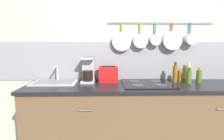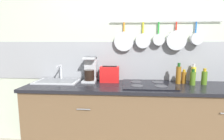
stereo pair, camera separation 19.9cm
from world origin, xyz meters
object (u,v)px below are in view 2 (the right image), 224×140
at_px(bottle_sesame_oil, 193,74).
at_px(bottle_cooking_wine, 204,77).
at_px(coffee_maker, 90,71).
at_px(bottle_hot_sauce, 178,74).
at_px(bottle_dish_soap, 184,77).
at_px(toaster, 110,74).
at_px(bottle_olive_oil, 193,78).

height_order(bottle_sesame_oil, bottle_cooking_wine, bottle_sesame_oil).
distance_m(coffee_maker, bottle_hot_sauce, 1.07).
xyz_separation_m(bottle_dish_soap, bottle_cooking_wine, (0.21, -0.05, 0.01)).
relative_size(coffee_maker, toaster, 1.23).
bearing_deg(toaster, bottle_hot_sauce, -1.83).
relative_size(bottle_hot_sauce, bottle_dish_soap, 1.49).
bearing_deg(coffee_maker, bottle_olive_oil, -4.97).
bearing_deg(bottle_cooking_wine, toaster, 177.10).
distance_m(coffee_maker, bottle_sesame_oil, 1.29).
bearing_deg(toaster, bottle_olive_oil, -5.29).
height_order(bottle_dish_soap, bottle_cooking_wine, bottle_cooking_wine).
bearing_deg(bottle_sesame_oil, bottle_dish_soap, -148.31).
relative_size(bottle_hot_sauce, bottle_cooking_wine, 1.31).
bearing_deg(coffee_maker, toaster, -3.74).
height_order(coffee_maker, bottle_dish_soap, coffee_maker).
bearing_deg(toaster, bottle_cooking_wine, -2.90).
xyz_separation_m(coffee_maker, bottle_sesame_oil, (1.29, 0.07, -0.03)).
height_order(toaster, bottle_olive_oil, toaster).
xyz_separation_m(coffee_maker, bottle_hot_sauce, (1.07, -0.04, -0.02)).
distance_m(bottle_olive_oil, bottle_sesame_oil, 0.19).
relative_size(bottle_dish_soap, bottle_olive_oil, 0.90).
height_order(bottle_dish_soap, bottle_olive_oil, bottle_olive_oil).
height_order(bottle_hot_sauce, bottle_olive_oil, bottle_hot_sauce).
xyz_separation_m(toaster, bottle_cooking_wine, (1.11, -0.06, -0.01)).
bearing_deg(bottle_olive_oil, toaster, 174.71).
bearing_deg(bottle_olive_oil, bottle_cooking_wine, 13.27).
xyz_separation_m(toaster, bottle_dish_soap, (0.89, -0.00, -0.02)).
distance_m(toaster, bottle_dish_soap, 0.89).
distance_m(toaster, bottle_hot_sauce, 0.82).
bearing_deg(coffee_maker, bottle_sesame_oil, 3.09).
height_order(bottle_olive_oil, bottle_cooking_wine, bottle_cooking_wine).
height_order(coffee_maker, bottle_cooking_wine, coffee_maker).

